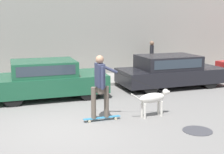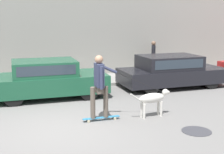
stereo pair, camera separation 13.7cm
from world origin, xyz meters
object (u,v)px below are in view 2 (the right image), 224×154
object	(u,v)px
parked_car_2	(171,72)
skateboarder	(100,84)
dog	(153,99)
fire_hydrant	(210,72)
pedestrian_with_bag	(153,55)
parked_car_1	(48,79)

from	to	relation	value
parked_car_2	skateboarder	world-z (taller)	skateboarder
dog	fire_hydrant	xyz separation A→B (m)	(4.82, 3.90, -0.18)
fire_hydrant	pedestrian_with_bag	bearing A→B (deg)	135.77
parked_car_1	parked_car_2	xyz separation A→B (m)	(4.87, -0.00, -0.02)
dog	skateboarder	bearing A→B (deg)	167.60
parked_car_1	pedestrian_with_bag	size ratio (longest dim) A/B	2.60
pedestrian_with_bag	fire_hydrant	size ratio (longest dim) A/B	2.41
parked_car_2	pedestrian_with_bag	distance (m)	2.64
parked_car_1	fire_hydrant	world-z (taller)	parked_car_1
parked_car_1	skateboarder	world-z (taller)	skateboarder
parked_car_1	fire_hydrant	xyz separation A→B (m)	(7.26, 0.72, -0.31)
pedestrian_with_bag	parked_car_2	bearing A→B (deg)	105.60
parked_car_1	fire_hydrant	distance (m)	7.30
parked_car_2	pedestrian_with_bag	world-z (taller)	pedestrian_with_bag
fire_hydrant	parked_car_1	bearing A→B (deg)	-174.35
parked_car_1	skateboarder	distance (m)	3.19
parked_car_1	parked_car_2	distance (m)	4.87
parked_car_1	parked_car_2	size ratio (longest dim) A/B	0.94
fire_hydrant	dog	bearing A→B (deg)	-141.00
skateboarder	fire_hydrant	size ratio (longest dim) A/B	3.76
parked_car_1	pedestrian_with_bag	distance (m)	5.95
dog	parked_car_2	bearing A→B (deg)	46.55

